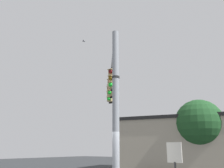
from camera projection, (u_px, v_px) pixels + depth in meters
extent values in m
cylinder|color=gray|center=(116.00, 110.00, 9.43)|extent=(0.27, 0.27, 6.64)
cylinder|color=gray|center=(112.00, 70.00, 13.81)|extent=(4.97, 5.91, 0.17)
cylinder|color=black|center=(113.00, 68.00, 12.87)|extent=(0.08, 0.08, 0.18)
cube|color=tan|center=(113.00, 79.00, 12.72)|extent=(0.36, 0.30, 1.05)
sphere|color=#590F0F|center=(111.00, 71.00, 12.66)|extent=(0.22, 0.22, 0.22)
cube|color=tan|center=(110.00, 70.00, 12.67)|extent=(0.24, 0.20, 0.03)
sphere|color=brown|center=(111.00, 78.00, 12.57)|extent=(0.22, 0.22, 0.22)
cube|color=tan|center=(110.00, 76.00, 12.58)|extent=(0.24, 0.20, 0.03)
sphere|color=#1EE533|center=(111.00, 85.00, 12.48)|extent=(0.22, 0.22, 0.22)
cube|color=tan|center=(110.00, 83.00, 12.49)|extent=(0.24, 0.20, 0.03)
cube|color=black|center=(115.00, 79.00, 12.85)|extent=(0.54, 0.03, 1.22)
cylinder|color=black|center=(112.00, 77.00, 14.63)|extent=(0.08, 0.08, 0.18)
cube|color=tan|center=(111.00, 87.00, 14.47)|extent=(0.36, 0.30, 1.05)
sphere|color=#590F0F|center=(110.00, 81.00, 14.42)|extent=(0.22, 0.22, 0.22)
cube|color=tan|center=(109.00, 79.00, 14.43)|extent=(0.24, 0.20, 0.03)
sphere|color=brown|center=(110.00, 87.00, 14.33)|extent=(0.22, 0.22, 0.22)
cube|color=tan|center=(109.00, 85.00, 14.34)|extent=(0.24, 0.20, 0.03)
sphere|color=#1EE533|center=(110.00, 92.00, 14.24)|extent=(0.22, 0.22, 0.22)
cube|color=tan|center=(109.00, 91.00, 14.25)|extent=(0.24, 0.20, 0.03)
cube|color=black|center=(113.00, 88.00, 14.60)|extent=(0.54, 0.03, 1.22)
cylinder|color=black|center=(111.00, 85.00, 16.39)|extent=(0.08, 0.08, 0.18)
cube|color=tan|center=(111.00, 94.00, 16.23)|extent=(0.36, 0.30, 1.05)
sphere|color=#590F0F|center=(109.00, 88.00, 16.18)|extent=(0.22, 0.22, 0.22)
cube|color=tan|center=(109.00, 87.00, 16.19)|extent=(0.24, 0.20, 0.03)
sphere|color=brown|center=(109.00, 93.00, 16.09)|extent=(0.22, 0.22, 0.22)
cube|color=tan|center=(109.00, 92.00, 16.10)|extent=(0.24, 0.20, 0.03)
sphere|color=#1EE533|center=(109.00, 99.00, 16.00)|extent=(0.22, 0.22, 0.22)
cube|color=tan|center=(109.00, 97.00, 16.01)|extent=(0.24, 0.20, 0.03)
cube|color=black|center=(112.00, 94.00, 16.36)|extent=(0.54, 0.03, 1.22)
cube|color=#147238|center=(115.00, 81.00, 10.34)|extent=(0.58, 0.69, 0.22)
cube|color=white|center=(115.00, 81.00, 10.33)|extent=(0.56, 0.67, 0.04)
cylinder|color=#262626|center=(116.00, 77.00, 9.77)|extent=(0.31, 0.31, 0.08)
ellipsoid|color=gray|center=(84.00, 41.00, 14.74)|extent=(0.20, 0.16, 0.06)
cube|color=gray|center=(84.00, 41.00, 14.72)|extent=(0.16, 0.22, 0.05)
cube|color=gray|center=(84.00, 41.00, 14.76)|extent=(0.16, 0.22, 0.06)
cube|color=#A89E89|center=(182.00, 145.00, 23.32)|extent=(11.87, 7.77, 4.52)
cube|color=black|center=(186.00, 143.00, 26.00)|extent=(9.79, 3.30, 0.30)
cube|color=black|center=(180.00, 119.00, 23.93)|extent=(12.35, 8.08, 0.30)
cylinder|color=#4C3823|center=(202.00, 156.00, 20.94)|extent=(0.41, 0.41, 2.51)
sphere|color=#1E4C23|center=(199.00, 124.00, 21.64)|extent=(4.29, 4.29, 4.29)
cube|color=silver|center=(174.00, 152.00, 9.38)|extent=(0.60, 0.04, 0.76)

